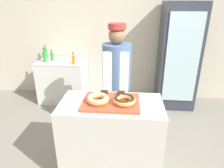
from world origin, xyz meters
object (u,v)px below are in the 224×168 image
bottle_orange (74,60)px  donut_light_glaze (98,99)px  chest_freezer (63,80)px  bottle_green (46,53)px  bottle_green_b_b (45,56)px  beverage_fridge (178,57)px  brownie_back_right (121,93)px  donut_chocolate_glaze (124,100)px  serving_tray (111,102)px  baker_person (117,83)px  bottle_green_b (52,56)px  brownie_back_left (104,93)px

bottle_orange → donut_light_glaze: bearing=-66.5°
bottle_orange → chest_freezer: bearing=146.7°
bottle_green → bottle_orange: (0.68, -0.40, -0.01)m
donut_light_glaze → bottle_orange: (-0.69, 1.59, -0.04)m
chest_freezer → bottle_green_b_b: bearing=-163.2°
donut_light_glaze → beverage_fridge: size_ratio=0.13×
brownie_back_right → chest_freezer: brownie_back_right is taller
chest_freezer → bottle_orange: bearing=-33.3°
donut_chocolate_glaze → beverage_fridge: (0.93, 1.78, 0.00)m
serving_tray → donut_light_glaze: donut_light_glaze is taller
chest_freezer → bottle_green: (-0.37, 0.20, 0.51)m
serving_tray → bottle_green_b_b: (-1.42, 1.68, 0.03)m
beverage_fridge → bottle_orange: beverage_fridge is taller
beverage_fridge → chest_freezer: (-2.20, 0.01, -0.54)m
baker_person → bottle_orange: bearing=132.7°
bottle_green_b → bottle_orange: 0.53m
bottle_green → bottle_green_b_b: (0.09, -0.28, 0.00)m
bottle_orange → beverage_fridge: bearing=5.9°
bottle_green_b → bottle_green_b_b: bottle_green_b_b is taller
baker_person → bottle_green_b_b: size_ratio=6.19×
donut_chocolate_glaze → brownie_back_left: size_ratio=3.01×
donut_chocolate_glaze → bottle_green_b_b: size_ratio=0.91×
chest_freezer → bottle_orange: bottle_orange is taller
brownie_back_right → bottle_green_b: 2.14m
donut_chocolate_glaze → bottle_green_b_b: 2.31m
bottle_green → bottle_orange: 0.79m
brownie_back_left → bottle_orange: bottle_orange is taller
brownie_back_right → bottle_green: (-1.61, 1.79, -0.00)m
brownie_back_right → bottle_green_b_b: bottle_green_b_b is taller
bottle_green_b → serving_tray: bearing=-53.5°
donut_chocolate_glaze → brownie_back_right: (-0.04, 0.20, -0.02)m
bottle_orange → bottle_green_b_b: size_ratio=0.82×
baker_person → beverage_fridge: (1.05, 1.11, 0.09)m
donut_chocolate_glaze → beverage_fridge: size_ratio=0.13×
brownie_back_left → bottle_orange: (-0.73, 1.39, -0.02)m
serving_tray → brownie_back_right: brownie_back_right is taller
donut_light_glaze → bottle_green_b: (-1.18, 1.81, -0.04)m
donut_light_glaze → bottle_orange: 1.73m
brownie_back_left → bottle_green_b_b: size_ratio=0.30×
brownie_back_right → beverage_fridge: (0.97, 1.59, 0.02)m
serving_tray → bottle_green_b_b: 2.20m
donut_chocolate_glaze → chest_freezer: bearing=125.4°
beverage_fridge → chest_freezer: size_ratio=2.13×
donut_chocolate_glaze → chest_freezer: donut_chocolate_glaze is taller
donut_light_glaze → bottle_green: bearing=124.6°
serving_tray → brownie_back_left: (-0.10, 0.17, 0.03)m
donut_chocolate_glaze → bottle_green: 2.58m
brownie_back_left → bottle_green: 2.28m
brownie_back_left → bottle_green_b_b: (-1.32, 1.51, 0.00)m
beverage_fridge → serving_tray: bearing=-121.3°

